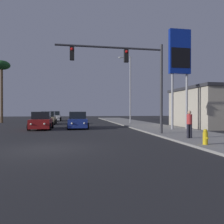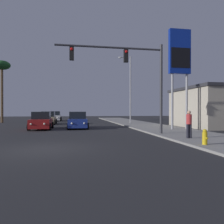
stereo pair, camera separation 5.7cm
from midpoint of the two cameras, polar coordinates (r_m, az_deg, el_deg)
ground_plane at (r=10.72m, az=-16.99°, el=-9.24°), size 120.00×120.00×0.00m
sidewalk_right at (r=22.14m, az=11.88°, el=-4.12°), size 5.00×60.00×0.12m
car_white at (r=39.05m, az=-14.58°, el=-1.15°), size 2.04×4.32×1.68m
car_red at (r=22.03m, az=-17.90°, el=-2.32°), size 2.04×4.33×1.68m
car_tan at (r=29.91m, az=-16.28°, el=-1.61°), size 2.04×4.33×1.68m
car_blue at (r=22.23m, az=-8.87°, el=-2.28°), size 2.04×4.33×1.68m
traffic_light_mast at (r=15.91m, az=5.33°, el=11.08°), size 7.67×0.36×6.50m
street_lamp at (r=29.83m, az=4.64°, el=6.77°), size 1.74×0.24×9.00m
gas_station_sign at (r=21.22m, az=17.33°, el=13.51°), size 2.00×0.42×9.00m
fire_hydrant at (r=11.70m, az=23.21°, el=-6.04°), size 0.24×0.34×0.76m
pedestrian_on_sidewalk at (r=14.01m, az=19.58°, el=-2.73°), size 0.34×0.32×1.67m
palm_tree_mid at (r=36.56m, az=-26.78°, el=10.06°), size 2.40×2.40×9.17m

